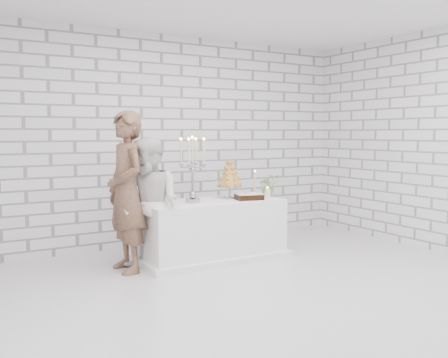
% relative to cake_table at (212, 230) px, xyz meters
% --- Properties ---
extents(ground, '(6.00, 5.00, 0.01)m').
position_rel_cake_table_xyz_m(ground, '(-0.19, -1.38, -0.38)').
color(ground, silver).
rests_on(ground, ground).
extents(wall_back, '(6.00, 0.01, 3.00)m').
position_rel_cake_table_xyz_m(wall_back, '(-0.19, 1.12, 1.12)').
color(wall_back, white).
rests_on(wall_back, ground).
extents(cake_table, '(1.80, 0.80, 0.75)m').
position_rel_cake_table_xyz_m(cake_table, '(0.00, 0.00, 0.00)').
color(cake_table, white).
rests_on(cake_table, ground).
extents(groom, '(0.48, 0.70, 1.86)m').
position_rel_cake_table_xyz_m(groom, '(-1.13, -0.01, 0.56)').
color(groom, brown).
rests_on(groom, ground).
extents(bride, '(0.88, 0.95, 1.56)m').
position_rel_cake_table_xyz_m(bride, '(-0.89, -0.16, 0.41)').
color(bride, white).
rests_on(bride, ground).
extents(candelabra, '(0.34, 0.34, 0.82)m').
position_rel_cake_table_xyz_m(candelabra, '(-0.29, -0.04, 0.79)').
color(candelabra, '#93949D').
rests_on(candelabra, cake_table).
extents(croquembouche, '(0.42, 0.42, 0.52)m').
position_rel_cake_table_xyz_m(croquembouche, '(0.33, 0.11, 0.64)').
color(croquembouche, '#AD7531').
rests_on(croquembouche, cake_table).
extents(chocolate_cake, '(0.38, 0.31, 0.08)m').
position_rel_cake_table_xyz_m(chocolate_cake, '(0.46, -0.16, 0.42)').
color(chocolate_cake, black).
rests_on(chocolate_cake, cake_table).
extents(pillar_candle, '(0.09, 0.09, 0.12)m').
position_rel_cake_table_xyz_m(pillar_candle, '(0.80, -0.10, 0.44)').
color(pillar_candle, white).
rests_on(pillar_candle, cake_table).
extents(extra_taper, '(0.07, 0.07, 0.32)m').
position_rel_cake_table_xyz_m(extra_taper, '(0.81, 0.22, 0.54)').
color(extra_taper, beige).
rests_on(extra_taper, cake_table).
extents(flowers, '(0.33, 0.31, 0.30)m').
position_rel_cake_table_xyz_m(flowers, '(0.84, -0.06, 0.53)').
color(flowers, '#467935').
rests_on(flowers, cake_table).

